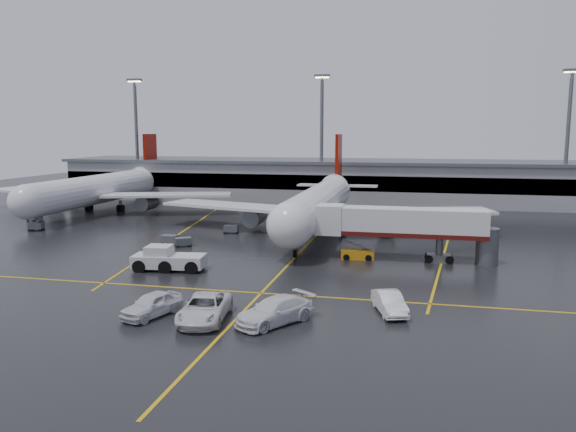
# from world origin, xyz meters

# --- Properties ---
(ground) EXTENTS (220.00, 220.00, 0.00)m
(ground) POSITION_xyz_m (0.00, 0.00, 0.00)
(ground) COLOR black
(ground) RESTS_ON ground
(apron_line_centre) EXTENTS (0.25, 90.00, 0.02)m
(apron_line_centre) POSITION_xyz_m (0.00, 0.00, 0.01)
(apron_line_centre) COLOR gold
(apron_line_centre) RESTS_ON ground
(apron_line_stop) EXTENTS (60.00, 0.25, 0.02)m
(apron_line_stop) POSITION_xyz_m (0.00, -22.00, 0.01)
(apron_line_stop) COLOR gold
(apron_line_stop) RESTS_ON ground
(apron_line_left) EXTENTS (9.99, 69.35, 0.02)m
(apron_line_left) POSITION_xyz_m (-20.00, 10.00, 0.01)
(apron_line_left) COLOR gold
(apron_line_left) RESTS_ON ground
(apron_line_right) EXTENTS (7.57, 69.64, 0.02)m
(apron_line_right) POSITION_xyz_m (18.00, 10.00, 0.01)
(apron_line_right) COLOR gold
(apron_line_right) RESTS_ON ground
(terminal) EXTENTS (122.00, 19.00, 8.60)m
(terminal) POSITION_xyz_m (0.00, 47.93, 4.32)
(terminal) COLOR gray
(terminal) RESTS_ON ground
(light_mast_left) EXTENTS (3.00, 1.20, 25.45)m
(light_mast_left) POSITION_xyz_m (-45.00, 42.00, 14.47)
(light_mast_left) COLOR #595B60
(light_mast_left) RESTS_ON ground
(light_mast_mid) EXTENTS (3.00, 1.20, 25.45)m
(light_mast_mid) POSITION_xyz_m (-5.00, 42.00, 14.47)
(light_mast_mid) COLOR #595B60
(light_mast_mid) RESTS_ON ground
(light_mast_right) EXTENTS (3.00, 1.20, 25.45)m
(light_mast_right) POSITION_xyz_m (40.00, 42.00, 14.47)
(light_mast_right) COLOR #595B60
(light_mast_right) RESTS_ON ground
(main_airliner) EXTENTS (48.80, 45.60, 14.10)m
(main_airliner) POSITION_xyz_m (0.00, 9.70, 4.21)
(main_airliner) COLOR silver
(main_airliner) RESTS_ON ground
(second_airliner) EXTENTS (48.80, 45.60, 14.10)m
(second_airliner) POSITION_xyz_m (-42.00, 21.70, 4.21)
(second_airliner) COLOR silver
(second_airliner) RESTS_ON ground
(jet_bridge) EXTENTS (19.90, 3.40, 6.05)m
(jet_bridge) POSITION_xyz_m (11.87, -6.00, 3.93)
(jet_bridge) COLOR silver
(jet_bridge) RESTS_ON ground
(pushback_tractor) EXTENTS (7.70, 3.97, 2.64)m
(pushback_tractor) POSITION_xyz_m (-11.85, -15.78, 1.05)
(pushback_tractor) COLOR #BCBCBE
(pushback_tractor) RESTS_ON ground
(belt_loader) EXTENTS (3.82, 2.02, 2.34)m
(belt_loader) POSITION_xyz_m (7.05, -6.38, 0.58)
(belt_loader) COLOR #C47E0E
(belt_loader) RESTS_ON ground
(service_van_a) EXTENTS (4.04, 7.31, 1.94)m
(service_van_a) POSITION_xyz_m (-2.24, -29.99, 0.97)
(service_van_a) COLOR silver
(service_van_a) RESTS_ON ground
(service_van_b) EXTENTS (6.00, 6.98, 1.92)m
(service_van_b) POSITION_xyz_m (3.11, -29.43, 0.96)
(service_van_b) COLOR silver
(service_van_b) RESTS_ON ground
(service_van_c) EXTENTS (3.31, 5.45, 1.69)m
(service_van_c) POSITION_xyz_m (11.42, -25.10, 0.85)
(service_van_c) COLOR silver
(service_van_c) RESTS_ON ground
(service_van_d) EXTENTS (3.81, 5.86, 1.85)m
(service_van_d) POSITION_xyz_m (-6.64, -29.90, 0.93)
(service_van_d) COLOR silver
(service_van_d) RESTS_ON ground
(baggage_cart_a) EXTENTS (2.39, 2.18, 1.12)m
(baggage_cart_a) POSITION_xyz_m (-15.11, -3.96, 0.63)
(baggage_cart_a) COLOR #595B60
(baggage_cart_a) RESTS_ON ground
(baggage_cart_b) EXTENTS (2.09, 1.45, 1.12)m
(baggage_cart_b) POSITION_xyz_m (-17.48, -2.76, 0.63)
(baggage_cart_b) COLOR #595B60
(baggage_cart_b) RESTS_ON ground
(baggage_cart_c) EXTENTS (2.16, 1.57, 1.12)m
(baggage_cart_c) POSITION_xyz_m (-12.20, 6.35, 0.63)
(baggage_cart_c) COLOR #595B60
(baggage_cart_c) RESTS_ON ground
(baggage_cart_d) EXTENTS (2.27, 1.78, 1.12)m
(baggage_cart_d) POSITION_xyz_m (-47.22, 10.16, 0.63)
(baggage_cart_d) COLOR #595B60
(baggage_cart_d) RESTS_ON ground
(baggage_cart_e) EXTENTS (2.21, 1.66, 1.12)m
(baggage_cart_e) POSITION_xyz_m (-40.96, 2.41, 0.63)
(baggage_cart_e) COLOR #595B60
(baggage_cart_e) RESTS_ON ground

